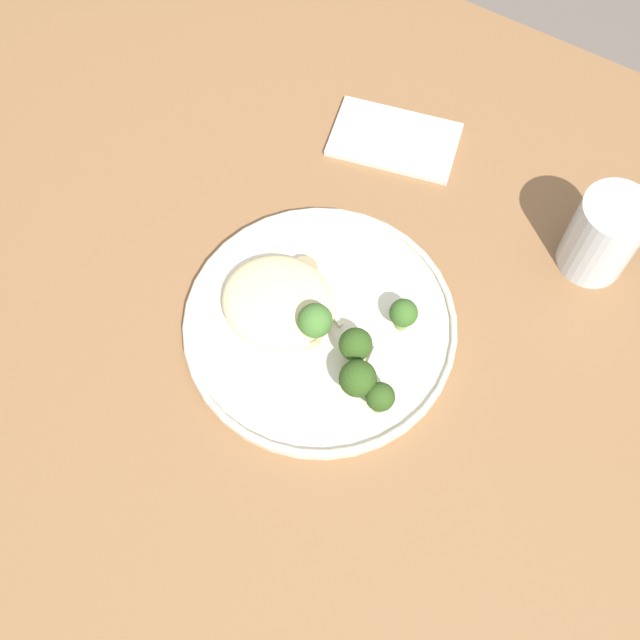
# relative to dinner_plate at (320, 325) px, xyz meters

# --- Properties ---
(ground) EXTENTS (6.00, 6.00, 0.00)m
(ground) POSITION_rel_dinner_plate_xyz_m (-0.02, -0.02, -0.75)
(ground) COLOR #665B51
(wooden_dining_table) EXTENTS (1.40, 1.00, 0.74)m
(wooden_dining_table) POSITION_rel_dinner_plate_xyz_m (-0.02, -0.02, -0.09)
(wooden_dining_table) COLOR brown
(wooden_dining_table) RESTS_ON ground
(dinner_plate) EXTENTS (0.29, 0.29, 0.02)m
(dinner_plate) POSITION_rel_dinner_plate_xyz_m (0.00, 0.00, 0.00)
(dinner_plate) COLOR beige
(dinner_plate) RESTS_ON wooden_dining_table
(noodle_bed) EXTENTS (0.12, 0.11, 0.03)m
(noodle_bed) POSITION_rel_dinner_plate_xyz_m (0.05, 0.01, 0.02)
(noodle_bed) COLOR beige
(noodle_bed) RESTS_ON dinner_plate
(seared_scallop_tiny_bay) EXTENTS (0.03, 0.03, 0.01)m
(seared_scallop_tiny_bay) POSITION_rel_dinner_plate_xyz_m (0.08, -0.02, 0.01)
(seared_scallop_tiny_bay) COLOR beige
(seared_scallop_tiny_bay) RESTS_ON dinner_plate
(seared_scallop_tilted_round) EXTENTS (0.03, 0.03, 0.01)m
(seared_scallop_tilted_round) POSITION_rel_dinner_plate_xyz_m (0.06, -0.00, 0.01)
(seared_scallop_tilted_round) COLOR #DBB77A
(seared_scallop_tilted_round) RESTS_ON dinner_plate
(seared_scallop_right_edge) EXTENTS (0.03, 0.03, 0.01)m
(seared_scallop_right_edge) POSITION_rel_dinner_plate_xyz_m (0.05, -0.04, 0.01)
(seared_scallop_right_edge) COLOR #E5C689
(seared_scallop_right_edge) RESTS_ON dinner_plate
(seared_scallop_large_seared) EXTENTS (0.02, 0.02, 0.01)m
(seared_scallop_large_seared) POSITION_rel_dinner_plate_xyz_m (0.03, 0.02, 0.01)
(seared_scallop_large_seared) COLOR beige
(seared_scallop_large_seared) RESTS_ON dinner_plate
(seared_scallop_left_edge) EXTENTS (0.03, 0.03, 0.02)m
(seared_scallop_left_edge) POSITION_rel_dinner_plate_xyz_m (0.00, 0.02, 0.01)
(seared_scallop_left_edge) COLOR #E5C689
(seared_scallop_left_edge) RESTS_ON dinner_plate
(broccoli_floret_tall_stalk) EXTENTS (0.03, 0.03, 0.05)m
(broccoli_floret_tall_stalk) POSITION_rel_dinner_plate_xyz_m (-0.10, 0.05, 0.03)
(broccoli_floret_tall_stalk) COLOR #89A356
(broccoli_floret_tall_stalk) RESTS_ON dinner_plate
(broccoli_floret_rear_charred) EXTENTS (0.04, 0.04, 0.05)m
(broccoli_floret_rear_charred) POSITION_rel_dinner_plate_xyz_m (-0.00, 0.01, 0.04)
(broccoli_floret_rear_charred) COLOR #89A356
(broccoli_floret_rear_charred) RESTS_ON dinner_plate
(broccoli_floret_center_pile) EXTENTS (0.03, 0.03, 0.05)m
(broccoli_floret_center_pile) POSITION_rel_dinner_plate_xyz_m (-0.05, 0.01, 0.03)
(broccoli_floret_center_pile) COLOR #7A994C
(broccoli_floret_center_pile) RESTS_ON dinner_plate
(broccoli_floret_front_edge) EXTENTS (0.03, 0.03, 0.04)m
(broccoli_floret_front_edge) POSITION_rel_dinner_plate_xyz_m (-0.07, -0.04, 0.03)
(broccoli_floret_front_edge) COLOR #7A994C
(broccoli_floret_front_edge) RESTS_ON dinner_plate
(broccoli_floret_left_leaning) EXTENTS (0.04, 0.04, 0.05)m
(broccoli_floret_left_leaning) POSITION_rel_dinner_plate_xyz_m (-0.07, 0.05, 0.04)
(broccoli_floret_left_leaning) COLOR #89A356
(broccoli_floret_left_leaning) RESTS_ON dinner_plate
(onion_sliver_long_sliver) EXTENTS (0.04, 0.03, 0.00)m
(onion_sliver_long_sliver) POSITION_rel_dinner_plate_xyz_m (-0.00, -0.02, 0.01)
(onion_sliver_long_sliver) COLOR silver
(onion_sliver_long_sliver) RESTS_ON dinner_plate
(onion_sliver_pale_crescent) EXTENTS (0.01, 0.04, 0.00)m
(onion_sliver_pale_crescent) POSITION_rel_dinner_plate_xyz_m (-0.07, 0.01, 0.01)
(onion_sliver_pale_crescent) COLOR silver
(onion_sliver_pale_crescent) RESTS_ON dinner_plate
(water_glass) EXTENTS (0.07, 0.07, 0.10)m
(water_glass) POSITION_rel_dinner_plate_xyz_m (-0.21, -0.23, 0.04)
(water_glass) COLOR silver
(water_glass) RESTS_ON wooden_dining_table
(folded_napkin) EXTENTS (0.17, 0.12, 0.01)m
(folded_napkin) POSITION_rel_dinner_plate_xyz_m (0.05, -0.26, -0.00)
(folded_napkin) COLOR silver
(folded_napkin) RESTS_ON wooden_dining_table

